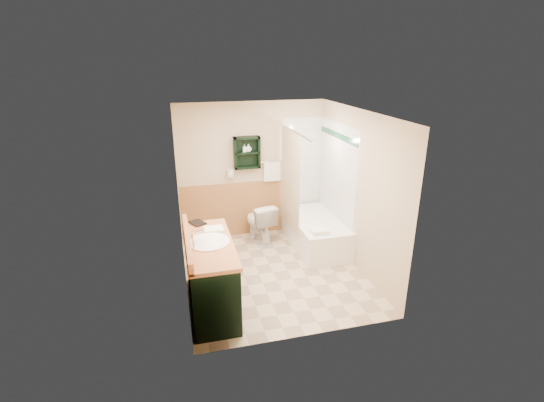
{
  "coord_description": "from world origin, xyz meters",
  "views": [
    {
      "loc": [
        -1.34,
        -5.09,
        3.1
      ],
      "look_at": [
        0.03,
        0.2,
        1.09
      ],
      "focal_mm": 26.0,
      "sensor_mm": 36.0,
      "label": 1
    }
  ],
  "objects_px": {
    "vanity": "(211,275)",
    "bathtub": "(316,233)",
    "hair_dryer": "(230,173)",
    "soap_bottle_b": "(249,149)",
    "soap_bottle_a": "(245,150)",
    "wall_shelf": "(247,153)",
    "toilet": "(259,222)",
    "vanity_book": "(192,218)"
  },
  "relations": [
    {
      "from": "vanity",
      "to": "bathtub",
      "type": "height_order",
      "value": "vanity"
    },
    {
      "from": "hair_dryer",
      "to": "bathtub",
      "type": "relative_size",
      "value": 0.16
    },
    {
      "from": "hair_dryer",
      "to": "soap_bottle_b",
      "type": "height_order",
      "value": "soap_bottle_b"
    },
    {
      "from": "soap_bottle_a",
      "to": "soap_bottle_b",
      "type": "height_order",
      "value": "soap_bottle_b"
    },
    {
      "from": "hair_dryer",
      "to": "wall_shelf",
      "type": "bearing_deg",
      "value": -4.76
    },
    {
      "from": "toilet",
      "to": "soap_bottle_a",
      "type": "xyz_separation_m",
      "value": [
        -0.18,
        0.28,
        1.24
      ]
    },
    {
      "from": "hair_dryer",
      "to": "toilet",
      "type": "bearing_deg",
      "value": -34.97
    },
    {
      "from": "vanity",
      "to": "soap_bottle_b",
      "type": "relative_size",
      "value": 10.9
    },
    {
      "from": "vanity_book",
      "to": "toilet",
      "type": "bearing_deg",
      "value": 16.83
    },
    {
      "from": "vanity_book",
      "to": "soap_bottle_b",
      "type": "distance_m",
      "value": 1.89
    },
    {
      "from": "toilet",
      "to": "soap_bottle_a",
      "type": "distance_m",
      "value": 1.28
    },
    {
      "from": "wall_shelf",
      "to": "bathtub",
      "type": "relative_size",
      "value": 0.37
    },
    {
      "from": "wall_shelf",
      "to": "vanity_book",
      "type": "distance_m",
      "value": 1.86
    },
    {
      "from": "bathtub",
      "to": "soap_bottle_b",
      "type": "xyz_separation_m",
      "value": [
        -1.0,
        0.73,
        1.36
      ]
    },
    {
      "from": "wall_shelf",
      "to": "soap_bottle_a",
      "type": "distance_m",
      "value": 0.06
    },
    {
      "from": "hair_dryer",
      "to": "bathtub",
      "type": "xyz_separation_m",
      "value": [
        1.33,
        -0.76,
        -0.94
      ]
    },
    {
      "from": "bathtub",
      "to": "soap_bottle_a",
      "type": "bearing_deg",
      "value": 145.46
    },
    {
      "from": "hair_dryer",
      "to": "soap_bottle_b",
      "type": "distance_m",
      "value": 0.53
    },
    {
      "from": "soap_bottle_a",
      "to": "soap_bottle_b",
      "type": "xyz_separation_m",
      "value": [
        0.07,
        0.0,
        0.02
      ]
    },
    {
      "from": "vanity",
      "to": "vanity_book",
      "type": "height_order",
      "value": "vanity_book"
    },
    {
      "from": "vanity",
      "to": "bathtub",
      "type": "distance_m",
      "value": 2.32
    },
    {
      "from": "wall_shelf",
      "to": "soap_bottle_a",
      "type": "height_order",
      "value": "wall_shelf"
    },
    {
      "from": "soap_bottle_a",
      "to": "vanity",
      "type": "bearing_deg",
      "value": -112.83
    },
    {
      "from": "vanity",
      "to": "soap_bottle_b",
      "type": "distance_m",
      "value": 2.51
    },
    {
      "from": "hair_dryer",
      "to": "vanity_book",
      "type": "bearing_deg",
      "value": -117.43
    },
    {
      "from": "vanity",
      "to": "soap_bottle_a",
      "type": "height_order",
      "value": "soap_bottle_a"
    },
    {
      "from": "hair_dryer",
      "to": "bathtub",
      "type": "height_order",
      "value": "hair_dryer"
    },
    {
      "from": "soap_bottle_a",
      "to": "hair_dryer",
      "type": "bearing_deg",
      "value": 173.37
    },
    {
      "from": "vanity",
      "to": "soap_bottle_a",
      "type": "distance_m",
      "value": 2.47
    },
    {
      "from": "hair_dryer",
      "to": "vanity_book",
      "type": "distance_m",
      "value": 1.66
    },
    {
      "from": "wall_shelf",
      "to": "toilet",
      "type": "xyz_separation_m",
      "value": [
        0.14,
        -0.28,
        -1.2
      ]
    },
    {
      "from": "soap_bottle_a",
      "to": "wall_shelf",
      "type": "bearing_deg",
      "value": 6.83
    },
    {
      "from": "soap_bottle_a",
      "to": "soap_bottle_b",
      "type": "relative_size",
      "value": 1.0
    },
    {
      "from": "bathtub",
      "to": "toilet",
      "type": "bearing_deg",
      "value": 152.71
    },
    {
      "from": "wall_shelf",
      "to": "hair_dryer",
      "type": "height_order",
      "value": "wall_shelf"
    },
    {
      "from": "bathtub",
      "to": "toilet",
      "type": "xyz_separation_m",
      "value": [
        -0.89,
        0.46,
        0.1
      ]
    },
    {
      "from": "bathtub",
      "to": "wall_shelf",
      "type": "bearing_deg",
      "value": 144.2
    },
    {
      "from": "bathtub",
      "to": "soap_bottle_b",
      "type": "relative_size",
      "value": 11.2
    },
    {
      "from": "soap_bottle_b",
      "to": "toilet",
      "type": "bearing_deg",
      "value": -68.04
    },
    {
      "from": "vanity_book",
      "to": "bathtub",
      "type": "bearing_deg",
      "value": -8.57
    },
    {
      "from": "vanity",
      "to": "toilet",
      "type": "relative_size",
      "value": 2.02
    },
    {
      "from": "vanity_book",
      "to": "soap_bottle_b",
      "type": "bearing_deg",
      "value": 25.69
    }
  ]
}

